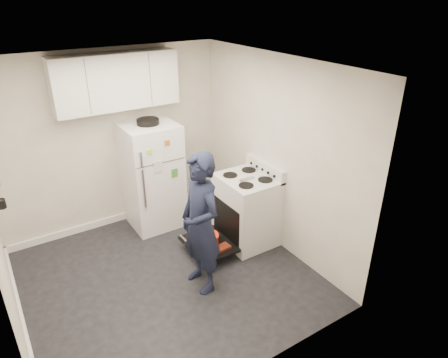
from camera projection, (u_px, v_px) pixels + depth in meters
room at (157, 188)px, 4.32m from camera, size 3.21×3.21×2.51m
electric_range at (246, 210)px, 5.36m from camera, size 0.66×0.76×1.10m
open_oven_door at (208, 242)px, 5.18m from camera, size 0.55×0.70×0.23m
refrigerator at (152, 175)px, 5.65m from camera, size 0.72×0.74×1.59m
upper_cabinets at (116, 81)px, 5.06m from camera, size 1.60×0.33×0.70m
person at (201, 224)px, 4.37m from camera, size 0.43×0.62×1.66m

